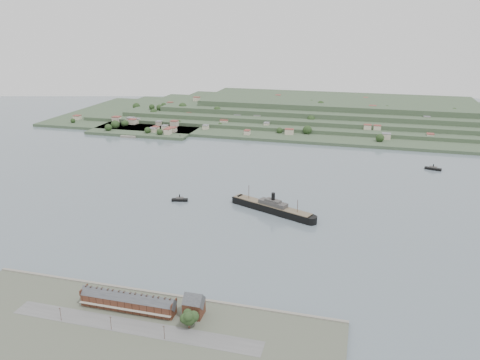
% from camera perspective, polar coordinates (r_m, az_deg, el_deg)
% --- Properties ---
extents(ground, '(1400.00, 1400.00, 0.00)m').
position_cam_1_polar(ground, '(414.22, -1.33, -3.08)').
color(ground, slate).
rests_on(ground, ground).
extents(near_shore, '(220.00, 80.00, 2.60)m').
position_cam_1_polar(near_shore, '(261.79, -13.35, -17.80)').
color(near_shore, '#4C5142').
rests_on(near_shore, ground).
extents(terrace_row, '(55.60, 9.80, 11.07)m').
position_cam_1_polar(terrace_row, '(276.01, -13.49, -14.21)').
color(terrace_row, '#4F2A1C').
rests_on(terrace_row, ground).
extents(gabled_building, '(10.40, 10.18, 14.09)m').
position_cam_1_polar(gabled_building, '(264.53, -5.65, -14.98)').
color(gabled_building, '#4F2A1C').
rests_on(gabled_building, ground).
extents(far_peninsula, '(760.00, 309.00, 30.00)m').
position_cam_1_polar(far_peninsula, '(779.07, 8.83, 8.14)').
color(far_peninsula, '#32462E').
rests_on(far_peninsula, ground).
extents(steamship, '(82.79, 42.22, 20.99)m').
position_cam_1_polar(steamship, '(400.57, 3.59, -3.30)').
color(steamship, black).
rests_on(steamship, ground).
extents(tugboat, '(14.91, 6.91, 6.49)m').
position_cam_1_polar(tugboat, '(425.98, -7.36, -2.37)').
color(tugboat, black).
rests_on(tugboat, ground).
extents(ferry_west, '(16.13, 9.11, 5.84)m').
position_cam_1_polar(ferry_west, '(649.57, -7.31, 5.11)').
color(ferry_west, black).
rests_on(ferry_west, ground).
extents(ferry_east, '(18.03, 9.30, 6.51)m').
position_cam_1_polar(ferry_east, '(552.06, 22.48, 1.31)').
color(ferry_east, black).
rests_on(ferry_east, ground).
extents(fig_tree, '(9.63, 8.34, 10.75)m').
position_cam_1_polar(fig_tree, '(255.03, -6.22, -16.34)').
color(fig_tree, '#462D20').
rests_on(fig_tree, ground).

